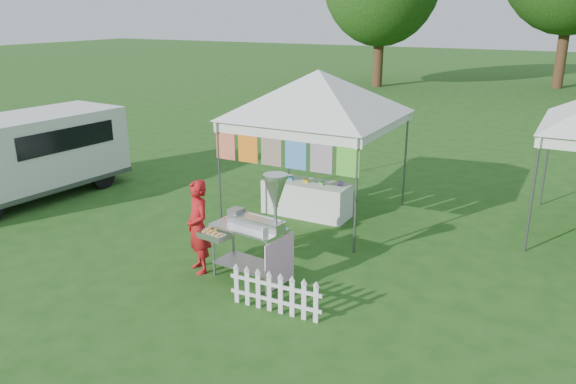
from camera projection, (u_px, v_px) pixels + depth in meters
The scene contains 7 objects.
ground at pixel (220, 283), 8.84m from camera, with size 120.00×120.00×0.00m, color #204F16.
canopy_main at pixel (318, 70), 10.84m from camera, with size 4.24×4.24×3.45m.
donut_cart at pixel (258, 219), 8.55m from camera, with size 1.38×0.85×1.80m.
vendor at pixel (198, 227), 9.02m from camera, with size 0.56×0.37×1.55m, color #AE1518.
cargo_van at pixel (29, 154), 12.61m from camera, with size 2.18×4.64×1.87m.
picket_fence at pixel (275, 294), 7.89m from camera, with size 1.44×0.07×0.56m.
display_table at pixel (307, 198), 11.68m from camera, with size 1.80×0.70×0.71m, color white.
Camera 1 is at (4.71, -6.51, 4.09)m, focal length 35.00 mm.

